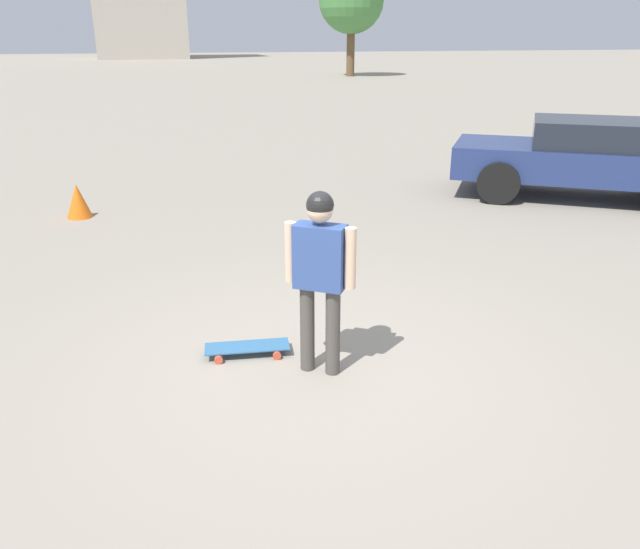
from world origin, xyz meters
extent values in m
plane|color=gray|center=(0.00, 0.00, 0.00)|extent=(220.00, 220.00, 0.00)
cylinder|color=#4C4742|center=(0.09, -0.06, 0.39)|extent=(0.12, 0.12, 0.77)
cylinder|color=#4C4742|center=(-0.09, 0.06, 0.39)|extent=(0.12, 0.12, 0.77)
cube|color=#334C8C|center=(0.00, 0.00, 1.04)|extent=(0.45, 0.40, 0.53)
cylinder|color=beige|center=(0.21, -0.15, 1.05)|extent=(0.09, 0.09, 0.50)
cylinder|color=beige|center=(-0.21, 0.15, 1.05)|extent=(0.09, 0.09, 0.50)
sphere|color=beige|center=(0.00, 0.00, 1.43)|extent=(0.21, 0.21, 0.21)
sphere|color=black|center=(0.00, 0.00, 1.46)|extent=(0.22, 0.22, 0.22)
cube|color=#336693|center=(0.55, -0.46, 0.08)|extent=(0.78, 0.34, 0.01)
cylinder|color=#D14C33|center=(0.82, -0.37, 0.04)|extent=(0.08, 0.04, 0.07)
cylinder|color=#D14C33|center=(0.78, -0.63, 0.04)|extent=(0.08, 0.04, 0.07)
cylinder|color=#D14C33|center=(0.31, -0.29, 0.04)|extent=(0.08, 0.04, 0.07)
cylinder|color=#D14C33|center=(0.27, -0.56, 0.04)|extent=(0.08, 0.04, 0.07)
cube|color=navy|center=(-6.14, -4.55, 0.64)|extent=(4.55, 3.87, 0.55)
cube|color=#1E232D|center=(-6.23, -4.49, 1.14)|extent=(2.49, 2.38, 0.45)
cylinder|color=black|center=(-4.55, -4.60, 0.36)|extent=(0.70, 0.57, 0.72)
cylinder|color=black|center=(-5.53, -6.02, 0.36)|extent=(0.70, 0.57, 0.72)
cylinder|color=brown|center=(-14.13, -39.55, 1.73)|extent=(0.56, 0.56, 3.46)
cone|color=orange|center=(2.26, -5.74, 0.27)|extent=(0.39, 0.39, 0.53)
camera|label=1|loc=(1.36, 4.52, 2.69)|focal=35.00mm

